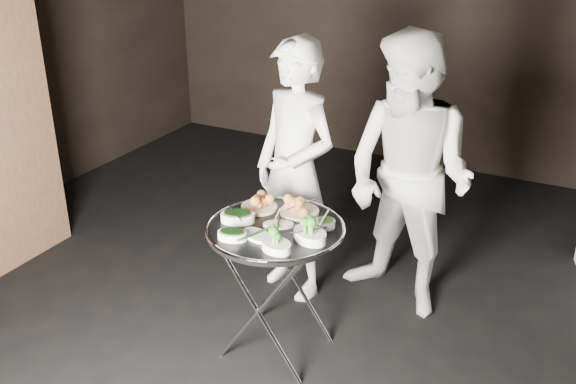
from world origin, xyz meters
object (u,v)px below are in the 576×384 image
at_px(waiter_right, 409,178).
at_px(tray_stand, 276,284).
at_px(waiter_left, 295,172).
at_px(serving_tray, 275,229).

bearing_deg(waiter_right, tray_stand, -103.93).
xyz_separation_m(waiter_left, waiter_right, (0.69, 0.15, 0.03)).
relative_size(serving_tray, waiter_left, 0.45).
distance_m(waiter_left, waiter_right, 0.71).
distance_m(serving_tray, waiter_left, 0.68).
bearing_deg(waiter_left, tray_stand, -52.92).
height_order(tray_stand, waiter_right, waiter_right).
bearing_deg(waiter_left, serving_tray, -52.92).
height_order(tray_stand, serving_tray, serving_tray).
bearing_deg(tray_stand, waiter_right, 58.60).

